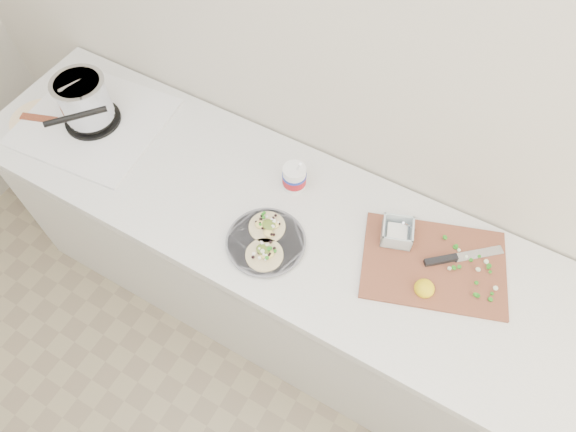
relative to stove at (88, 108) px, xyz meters
The scene contains 6 objects.
counter 1.00m from the stove, ahead, with size 2.44×0.66×0.90m.
stove is the anchor object (origin of this frame).
taco_plate 0.89m from the stove, ahead, with size 0.27×0.27×0.04m.
tub 0.86m from the stove, ahead, with size 0.09×0.09×0.20m.
cutboard 1.40m from the stove, ahead, with size 0.55×0.46×0.07m.
bacon_plate 0.23m from the stove, 153.00° to the right, with size 0.23×0.23×0.02m.
Camera 1 is at (0.54, 0.57, 2.42)m, focal length 32.00 mm.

